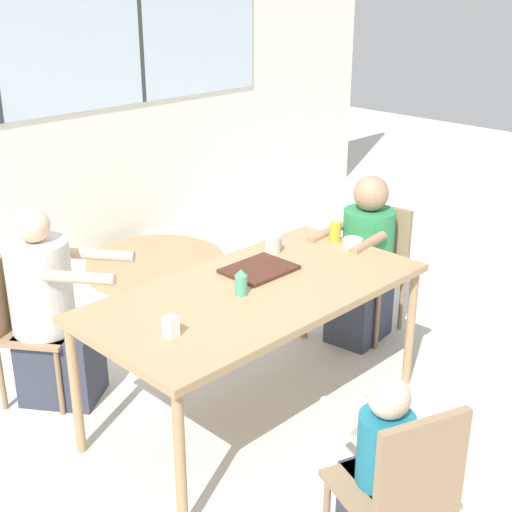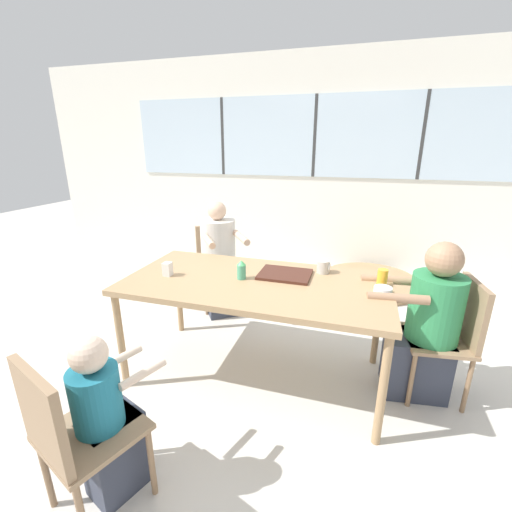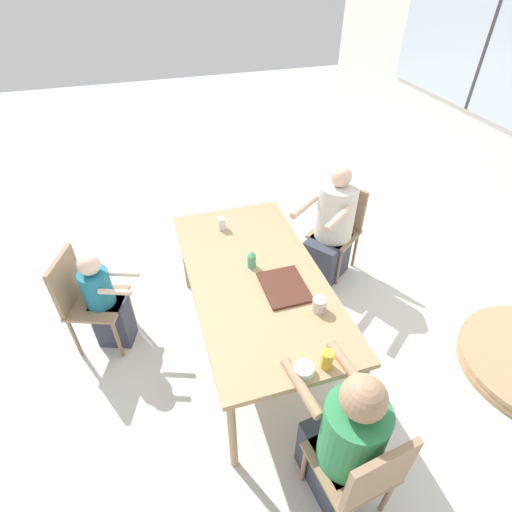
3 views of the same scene
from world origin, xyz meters
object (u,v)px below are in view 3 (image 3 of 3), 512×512
juice_glass (327,360)px  coffee_mug (319,305)px  person_woman_green_shirt (344,443)px  person_toddler (106,304)px  sippy_cup (251,259)px  bowl_white_shallow (304,370)px  chair_for_man_blue_shirt (340,222)px  milk_carton_small (221,223)px  person_man_blue_shirt (331,231)px  chair_for_toddler (83,295)px  chair_for_woman_green_shirt (363,472)px

juice_glass → coffee_mug: bearing=161.6°
person_woman_green_shirt → person_toddler: 1.99m
sippy_cup → bowl_white_shallow: size_ratio=1.22×
chair_for_man_blue_shirt → milk_carton_small: milk_carton_small is taller
chair_for_man_blue_shirt → person_man_blue_shirt: person_man_blue_shirt is taller
person_man_blue_shirt → person_toddler: bearing=61.7°
person_woman_green_shirt → bowl_white_shallow: person_woman_green_shirt is taller
chair_for_toddler → person_man_blue_shirt: bearing=116.1°
person_woman_green_shirt → bowl_white_shallow: size_ratio=9.77×
chair_for_man_blue_shirt → chair_for_toddler: 2.34m
chair_for_toddler → person_woman_green_shirt: 2.13m
chair_for_toddler → sippy_cup: (0.36, 1.24, 0.33)m
chair_for_woman_green_shirt → person_woman_green_shirt: (-0.17, -0.02, -0.01)m
chair_for_man_blue_shirt → person_toddler: bearing=63.8°
chair_for_toddler → person_woman_green_shirt: (1.61, 1.39, -0.01)m
chair_for_toddler → sippy_cup: size_ratio=6.18×
person_toddler → coffee_mug: bearing=79.2°
chair_for_toddler → coffee_mug: 1.80m
coffee_mug → juice_glass: size_ratio=0.82×
sippy_cup → juice_glass: sippy_cup is taller
person_woman_green_shirt → sippy_cup: bearing=89.5°
chair_for_woman_green_shirt → person_man_blue_shirt: person_man_blue_shirt is taller
person_woman_green_shirt → coffee_mug: (-0.71, 0.14, 0.32)m
chair_for_woman_green_shirt → person_man_blue_shirt: bearing=61.5°
chair_for_toddler → coffee_mug: (0.89, 1.53, 0.31)m
milk_carton_small → person_woman_green_shirt: bearing=7.9°
coffee_mug → milk_carton_small: milk_carton_small is taller
person_man_blue_shirt → juice_glass: bearing=116.8°
chair_for_woman_green_shirt → coffee_mug: bearing=75.0°
person_woman_green_shirt → milk_carton_small: size_ratio=11.12×
person_woman_green_shirt → coffee_mug: size_ratio=11.50×
person_woman_green_shirt → sippy_cup: 1.31m
sippy_cup → juice_glass: 0.95m
person_man_blue_shirt → person_toddler: (0.27, -2.03, -0.09)m
coffee_mug → bowl_white_shallow: size_ratio=0.85×
chair_for_man_blue_shirt → bowl_white_shallow: chair_for_man_blue_shirt is taller
chair_for_man_blue_shirt → sippy_cup: (0.67, -1.08, 0.33)m
chair_for_woman_green_shirt → milk_carton_small: (-1.95, -0.27, 0.31)m
chair_for_woman_green_shirt → milk_carton_small: milk_carton_small is taller
chair_for_man_blue_shirt → person_woman_green_shirt: (1.92, -0.92, -0.01)m
chair_for_man_blue_shirt → bowl_white_shallow: size_ratio=7.55×
person_toddler → coffee_mug: (0.84, 1.38, 0.40)m
chair_for_man_blue_shirt → coffee_mug: bearing=111.1°
person_toddler → juice_glass: (1.24, 1.25, 0.41)m
juice_glass → milk_carton_small: size_ratio=1.18×
chair_for_toddler → milk_carton_small: milk_carton_small is taller
person_toddler → juice_glass: person_toddler is taller
chair_for_woman_green_shirt → bowl_white_shallow: bearing=100.4°
person_man_blue_shirt → sippy_cup: bearing=85.4°
chair_for_toddler → person_woman_green_shirt: bearing=61.3°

